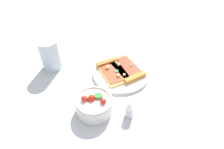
# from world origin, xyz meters

# --- Properties ---
(ground_plane) EXTENTS (2.40, 2.40, 0.00)m
(ground_plane) POSITION_xyz_m (0.00, 0.00, 0.00)
(ground_plane) COLOR #B2B7BC
(ground_plane) RESTS_ON ground
(plate) EXTENTS (0.24, 0.24, 0.01)m
(plate) POSITION_xyz_m (0.01, -0.02, 0.01)
(plate) COLOR silver
(plate) RESTS_ON ground_plane
(pizza_slice_near) EXTENTS (0.19, 0.17, 0.02)m
(pizza_slice_near) POSITION_xyz_m (0.02, -0.05, 0.02)
(pizza_slice_near) COLOR gold
(pizza_slice_near) RESTS_ON plate
(pizza_slice_far) EXTENTS (0.18, 0.16, 0.03)m
(pizza_slice_far) POSITION_xyz_m (0.01, 0.01, 0.02)
(pizza_slice_far) COLOR #E5B256
(pizza_slice_far) RESTS_ON plate
(salad_bowl) EXTENTS (0.13, 0.13, 0.07)m
(salad_bowl) POSITION_xyz_m (-0.18, 0.06, 0.03)
(salad_bowl) COLOR white
(salad_bowl) RESTS_ON ground_plane
(soda_glass) EXTENTS (0.08, 0.08, 0.14)m
(soda_glass) POSITION_xyz_m (0.03, 0.28, 0.06)
(soda_glass) COLOR silver
(soda_glass) RESTS_ON ground_plane
(paper_napkin) EXTENTS (0.14, 0.15, 0.00)m
(paper_napkin) POSITION_xyz_m (0.20, -0.19, 0.00)
(paper_napkin) COLOR silver
(paper_napkin) RESTS_ON ground_plane
(pepper_shaker) EXTENTS (0.03, 0.03, 0.06)m
(pepper_shaker) POSITION_xyz_m (-0.19, -0.06, 0.03)
(pepper_shaker) COLOR silver
(pepper_shaker) RESTS_ON ground_plane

